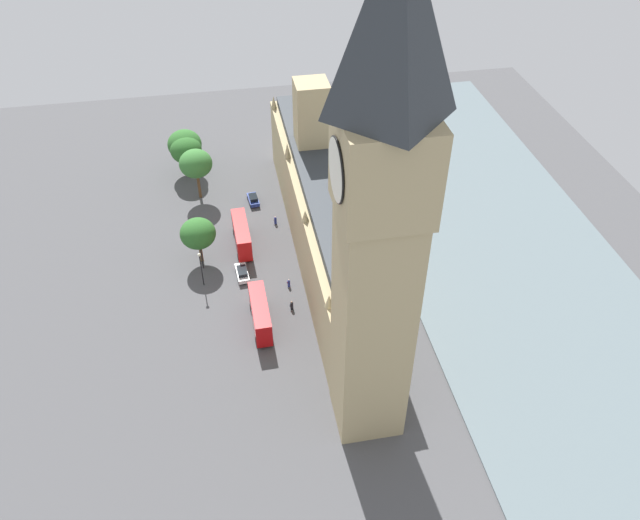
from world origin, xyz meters
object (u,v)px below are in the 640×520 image
at_px(pedestrian_far_end, 289,283).
at_px(plane_tree_kerbside, 185,144).
at_px(plane_tree_near_tower, 186,150).
at_px(street_lamp_slot_11, 201,263).
at_px(parliament_building, 323,209).
at_px(street_lamp_slot_12, 200,247).
at_px(car_white_by_river_gate, 242,273).
at_px(clock_tower, 380,222).
at_px(plane_tree_slot_10, 198,234).
at_px(double_decker_bus_opposite_hall, 260,313).
at_px(car_blue_midblock, 253,199).
at_px(pedestrian_corner, 275,220).
at_px(pedestrian_trailing, 292,305).
at_px(double_decker_bus_under_trees, 242,235).
at_px(plane_tree_leading, 196,164).

height_order(pedestrian_far_end, plane_tree_kerbside, plane_tree_kerbside).
height_order(plane_tree_near_tower, street_lamp_slot_11, plane_tree_near_tower).
bearing_deg(parliament_building, street_lamp_slot_12, 6.73).
bearing_deg(car_white_by_river_gate, parliament_building, 17.71).
height_order(car_white_by_river_gate, pedestrian_far_end, car_white_by_river_gate).
bearing_deg(clock_tower, plane_tree_slot_10, -60.63).
relative_size(car_white_by_river_gate, street_lamp_slot_12, 0.70).
xyz_separation_m(parliament_building, plane_tree_slot_10, (21.83, 0.51, -1.92)).
bearing_deg(double_decker_bus_opposite_hall, plane_tree_slot_10, -64.91).
xyz_separation_m(plane_tree_kerbside, plane_tree_slot_10, (-1.58, 30.05, -0.46)).
bearing_deg(pedestrian_far_end, car_blue_midblock, 64.42).
xyz_separation_m(clock_tower, street_lamp_slot_12, (20.64, -34.88, -28.31)).
distance_m(street_lamp_slot_11, street_lamp_slot_12, 4.38).
distance_m(parliament_building, car_white_by_river_gate, 17.81).
distance_m(double_decker_bus_opposite_hall, plane_tree_kerbside, 48.86).
distance_m(pedestrian_corner, plane_tree_near_tower, 25.69).
bearing_deg(car_blue_midblock, clock_tower, -84.64).
bearing_deg(car_white_by_river_gate, street_lamp_slot_11, -176.33).
relative_size(car_blue_midblock, plane_tree_near_tower, 0.48).
relative_size(parliament_building, pedestrian_trailing, 37.26).
xyz_separation_m(car_blue_midblock, plane_tree_kerbside, (12.36, -13.99, 5.68)).
height_order(car_blue_midblock, plane_tree_slot_10, plane_tree_slot_10).
height_order(clock_tower, plane_tree_slot_10, clock_tower).
bearing_deg(plane_tree_kerbside, clock_tower, 108.46).
distance_m(pedestrian_trailing, plane_tree_kerbside, 47.86).
bearing_deg(pedestrian_corner, pedestrian_trailing, -126.63).
bearing_deg(double_decker_bus_opposite_hall, pedestrian_corner, -103.12).
relative_size(double_decker_bus_under_trees, plane_tree_leading, 1.00).
bearing_deg(plane_tree_near_tower, pedestrian_trailing, 109.55).
xyz_separation_m(car_blue_midblock, pedestrian_corner, (-3.43, 7.62, -0.12)).
xyz_separation_m(clock_tower, plane_tree_near_tower, (22.15, -65.00, -26.71)).
bearing_deg(car_white_by_river_gate, plane_tree_slot_10, 136.30).
xyz_separation_m(plane_tree_kerbside, street_lamp_slot_11, (-1.62, 36.48, -1.78)).
xyz_separation_m(parliament_building, car_blue_midblock, (11.05, -15.55, -7.14)).
xyz_separation_m(parliament_building, pedestrian_corner, (7.61, -7.93, -7.26)).
height_order(clock_tower, car_blue_midblock, clock_tower).
relative_size(pedestrian_corner, street_lamp_slot_11, 0.25).
xyz_separation_m(car_white_by_river_gate, street_lamp_slot_11, (6.63, 0.90, 3.90)).
height_order(double_decker_bus_opposite_hall, plane_tree_leading, plane_tree_leading).
relative_size(pedestrian_corner, street_lamp_slot_12, 0.25).
xyz_separation_m(double_decker_bus_under_trees, pedestrian_far_end, (-6.72, 12.29, -1.92)).
distance_m(pedestrian_trailing, street_lamp_slot_11, 16.70).
bearing_deg(car_white_by_river_gate, plane_tree_leading, 99.54).
height_order(parliament_building, car_white_by_river_gate, parliament_building).
distance_m(pedestrian_corner, street_lamp_slot_12, 18.01).
xyz_separation_m(car_blue_midblock, plane_tree_slot_10, (10.78, 16.06, 5.22)).
xyz_separation_m(plane_tree_leading, plane_tree_kerbside, (2.09, -10.02, -1.23)).
distance_m(pedestrian_corner, pedestrian_far_end, 17.88).
distance_m(pedestrian_far_end, plane_tree_leading, 33.25).
distance_m(plane_tree_leading, street_lamp_slot_12, 22.28).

